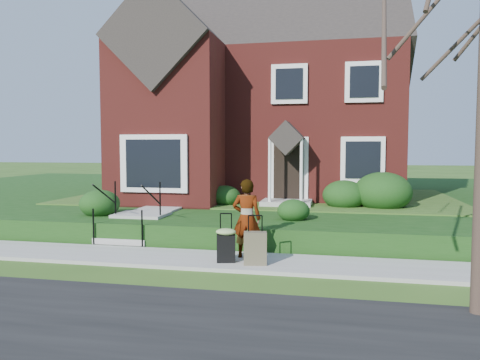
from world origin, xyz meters
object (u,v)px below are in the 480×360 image
(suitcase_olive, at_px, (255,248))
(front_steps, at_px, (135,223))
(suitcase_black, at_px, (226,243))
(woman, at_px, (247,218))

(suitcase_olive, bearing_deg, front_steps, 139.10)
(suitcase_black, bearing_deg, suitcase_olive, -20.39)
(woman, distance_m, suitcase_olive, 0.84)
(front_steps, relative_size, suitcase_olive, 1.97)
(woman, xyz_separation_m, suitcase_black, (-0.34, -0.51, -0.46))
(suitcase_olive, bearing_deg, suitcase_black, 163.17)
(front_steps, height_order, suitcase_black, front_steps)
(front_steps, xyz_separation_m, suitcase_black, (3.02, -2.09, 0.01))
(woman, relative_size, suitcase_black, 1.67)
(front_steps, distance_m, suitcase_olive, 4.25)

